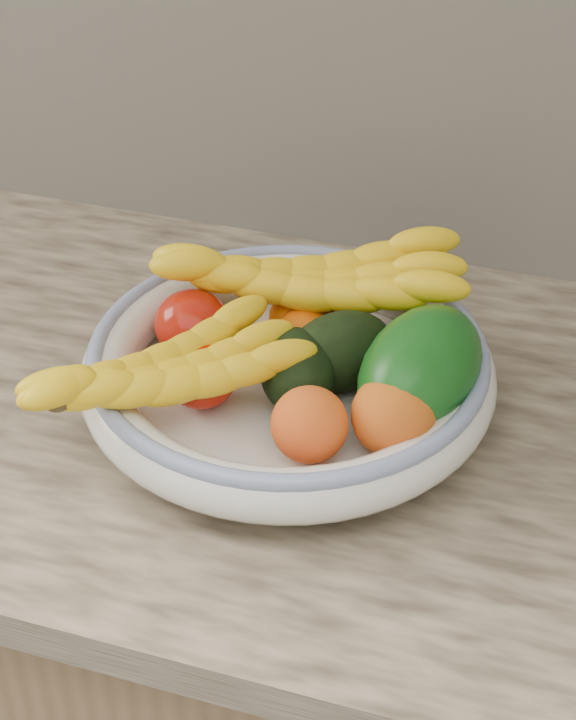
{
  "coord_description": "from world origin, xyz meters",
  "views": [
    {
      "loc": [
        0.25,
        0.87,
        1.57
      ],
      "look_at": [
        0.0,
        1.66,
        0.96
      ],
      "focal_mm": 55.0,
      "sensor_mm": 36.0,
      "label": 1
    }
  ],
  "objects_px": {
    "fruit_bowl": "(288,370)",
    "banana_bunch_back": "(308,287)",
    "green_mango": "(420,371)",
    "banana_bunch_front": "(165,379)"
  },
  "relations": [
    {
      "from": "banana_bunch_back",
      "to": "banana_bunch_front",
      "type": "bearing_deg",
      "value": -131.47
    },
    {
      "from": "fruit_bowl",
      "to": "green_mango",
      "type": "distance_m",
      "value": 0.13
    },
    {
      "from": "fruit_bowl",
      "to": "banana_bunch_back",
      "type": "bearing_deg",
      "value": 94.45
    },
    {
      "from": "banana_bunch_front",
      "to": "fruit_bowl",
      "type": "bearing_deg",
      "value": -3.47
    },
    {
      "from": "fruit_bowl",
      "to": "banana_bunch_front",
      "type": "bearing_deg",
      "value": -134.31
    },
    {
      "from": "banana_bunch_back",
      "to": "green_mango",
      "type": "bearing_deg",
      "value": -50.05
    },
    {
      "from": "fruit_bowl",
      "to": "green_mango",
      "type": "bearing_deg",
      "value": -0.46
    },
    {
      "from": "fruit_bowl",
      "to": "banana_bunch_back",
      "type": "height_order",
      "value": "banana_bunch_back"
    },
    {
      "from": "green_mango",
      "to": "banana_bunch_back",
      "type": "bearing_deg",
      "value": 158.09
    },
    {
      "from": "green_mango",
      "to": "banana_bunch_front",
      "type": "relative_size",
      "value": 0.56
    }
  ]
}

